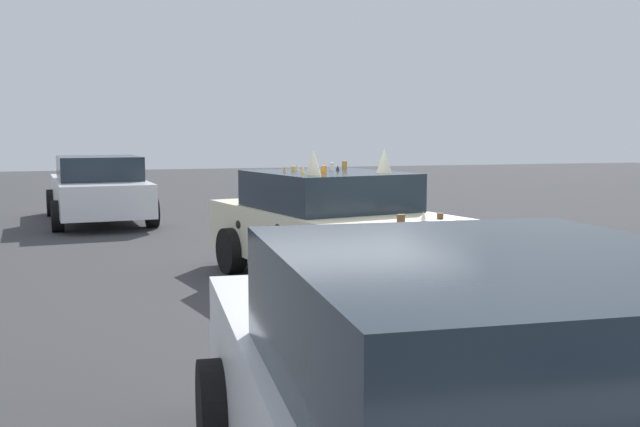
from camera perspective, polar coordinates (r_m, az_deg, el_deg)
ground_plane at (r=8.93m, az=1.85°, el=-5.68°), size 60.00×60.00×0.00m
art_car_decorated at (r=8.88m, az=1.60°, el=-1.21°), size 4.76×2.68×1.68m
parked_sedan_row_back_center at (r=3.07m, az=11.68°, el=-15.75°), size 4.18×2.18×1.43m
parked_sedan_near_right at (r=15.93m, az=-17.06°, el=1.84°), size 4.71×2.29×1.39m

